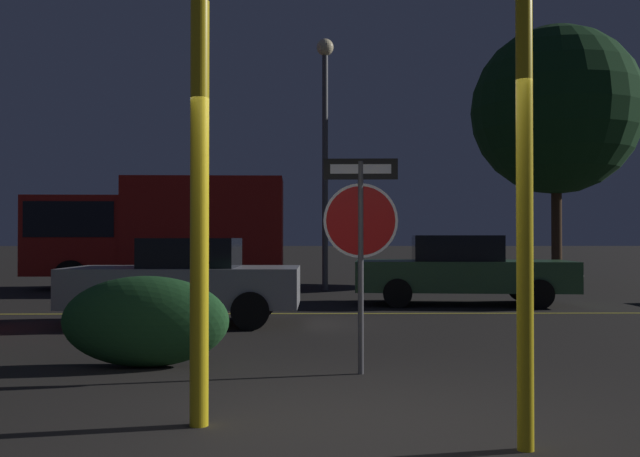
{
  "coord_description": "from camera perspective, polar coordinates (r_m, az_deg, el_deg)",
  "views": [
    {
      "loc": [
        -0.28,
        -5.37,
        1.42
      ],
      "look_at": [
        -0.09,
        5.82,
        1.58
      ],
      "focal_mm": 40.0,
      "sensor_mm": 36.0,
      "label": 1
    }
  ],
  "objects": [
    {
      "name": "stop_sign",
      "position": [
        7.52,
        3.27,
        0.48
      ],
      "size": [
        0.79,
        0.06,
        2.27
      ],
      "rotation": [
        0.0,
        0.0,
        -0.04
      ],
      "color": "#4C4C51",
      "rests_on": "ground_plane"
    },
    {
      "name": "street_lamp",
      "position": [
        19.85,
        0.41,
        8.38
      ],
      "size": [
        0.47,
        0.47,
        6.95
      ],
      "color": "#4C4C51",
      "rests_on": "ground_plane"
    },
    {
      "name": "yellow_pole_left",
      "position": [
        5.51,
        -9.62,
        1.26
      ],
      "size": [
        0.14,
        0.14,
        3.24
      ],
      "primitive_type": "cylinder",
      "color": "yellow",
      "rests_on": "ground_plane"
    },
    {
      "name": "yellow_pole_right",
      "position": [
        5.0,
        16.06,
        1.51
      ],
      "size": [
        0.11,
        0.11,
        3.25
      ],
      "primitive_type": "cylinder",
      "color": "yellow",
      "rests_on": "ground_plane"
    },
    {
      "name": "tree_0",
      "position": [
        23.79,
        18.36,
        8.94
      ],
      "size": [
        5.26,
        5.26,
        8.08
      ],
      "color": "#422D1E",
      "rests_on": "ground_plane"
    },
    {
      "name": "delivery_truck",
      "position": [
        20.84,
        -12.94,
        -0.05
      ],
      "size": [
        7.12,
        2.62,
        3.13
      ],
      "rotation": [
        0.0,
        0.0,
        1.59
      ],
      "color": "maroon",
      "rests_on": "ground_plane"
    },
    {
      "name": "road_center_stripe",
      "position": [
        13.57,
        0.23,
        -6.82
      ],
      "size": [
        35.7,
        0.12,
        0.01
      ],
      "primitive_type": "cube",
      "color": "gold",
      "rests_on": "ground_plane"
    },
    {
      "name": "passing_car_3",
      "position": [
        15.73,
        11.23,
        -3.29
      ],
      "size": [
        4.82,
        2.31,
        1.49
      ],
      "rotation": [
        0.0,
        0.0,
        -1.67
      ],
      "color": "#335B38",
      "rests_on": "ground_plane"
    },
    {
      "name": "passing_car_2",
      "position": [
        12.15,
        -10.67,
        -4.13
      ],
      "size": [
        3.93,
        1.95,
        1.43
      ],
      "rotation": [
        0.0,
        0.0,
        1.55
      ],
      "color": "#9E9EA3",
      "rests_on": "ground_plane"
    },
    {
      "name": "hedge_bush_1",
      "position": [
        8.19,
        -13.79,
        -7.23
      ],
      "size": [
        1.85,
        0.73,
        1.01
      ],
      "primitive_type": "ellipsoid",
      "color": "#1E4C23",
      "rests_on": "ground_plane"
    },
    {
      "name": "ground_plane",
      "position": [
        5.56,
        2.03,
        -15.65
      ],
      "size": [
        260.0,
        260.0,
        0.0
      ],
      "primitive_type": "plane",
      "color": "black"
    }
  ]
}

